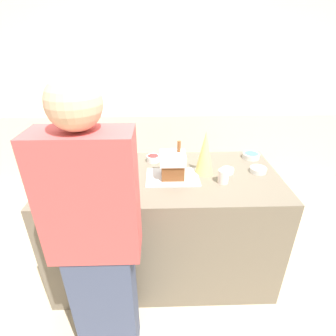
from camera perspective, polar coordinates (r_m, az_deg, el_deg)
ground_plane at (r=2.51m, az=-0.78°, el=-20.28°), size 12.00×12.00×0.00m
wall_back at (r=3.85m, az=-1.53°, el=19.13°), size 8.00×0.05×2.60m
back_cabinet_block at (r=3.75m, az=-1.34°, el=5.66°), size 6.00×0.60×0.93m
kitchen_island at (r=2.19m, az=-0.86°, el=-12.16°), size 1.70×0.82×0.92m
baking_tray at (r=1.90m, az=1.00°, el=-1.99°), size 0.38×0.28×0.01m
gingerbread_house at (r=1.85m, az=1.04°, el=0.77°), size 0.18×0.16×0.26m
decorative_tree at (r=1.91m, az=8.05°, el=3.31°), size 0.14×0.14×0.33m
candy_bowl_beside_tree at (r=2.08m, az=19.06°, el=-0.33°), size 0.12×0.12×0.04m
candy_bowl_far_right at (r=2.00m, az=12.83°, el=-0.52°), size 0.09×0.09×0.04m
candy_bowl_behind_tray at (r=2.09m, az=-19.04°, el=-0.04°), size 0.13×0.13×0.05m
candy_bowl_near_tray_left at (r=2.14m, az=-3.24°, el=2.17°), size 0.11×0.11×0.05m
candy_bowl_center_rear at (r=2.30m, az=17.65°, el=2.62°), size 0.14×0.14×0.04m
cookbook at (r=2.13m, az=-12.98°, el=0.88°), size 0.17×0.17×0.02m
mug at (r=1.86m, az=11.98°, el=-1.78°), size 0.08×0.08×0.10m
person at (r=1.46m, az=-15.18°, el=-15.26°), size 0.45×0.57×1.72m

